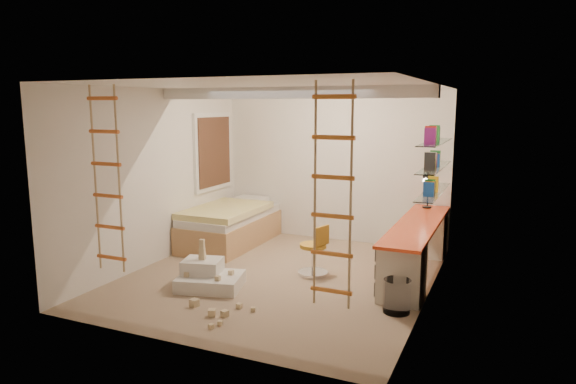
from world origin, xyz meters
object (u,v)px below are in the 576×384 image
at_px(swivel_chair, 314,257).
at_px(play_platform, 208,277).
at_px(bed, 230,225).
at_px(desk, 417,247).

bearing_deg(swivel_chair, play_platform, -136.73).
xyz_separation_m(bed, play_platform, (0.80, -1.98, -0.19)).
relative_size(bed, play_platform, 2.15).
bearing_deg(play_platform, desk, 33.95).
relative_size(desk, bed, 1.40).
height_order(desk, play_platform, desk).
bearing_deg(swivel_chair, bed, 153.31).
height_order(bed, swivel_chair, swivel_chair).
xyz_separation_m(desk, bed, (-3.20, 0.36, -0.07)).
bearing_deg(swivel_chair, desk, 24.21).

